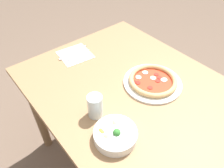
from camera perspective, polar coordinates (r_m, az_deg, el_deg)
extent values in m
plane|color=brown|center=(1.76, 5.07, -20.60)|extent=(8.00, 8.00, 0.00)
cube|color=#99724C|center=(1.13, 7.40, -3.20)|extent=(1.29, 0.92, 0.03)
cylinder|color=olive|center=(1.90, 2.40, 3.81)|extent=(0.06, 0.06, 0.75)
cylinder|color=olive|center=(1.63, -18.79, -7.47)|extent=(0.06, 0.06, 0.75)
cylinder|color=white|center=(1.19, 10.52, 0.33)|extent=(0.31, 0.31, 0.01)
torus|color=tan|center=(1.17, 10.63, 1.02)|extent=(0.26, 0.26, 0.03)
cylinder|color=red|center=(1.18, 10.57, 0.65)|extent=(0.22, 0.22, 0.01)
cylinder|color=maroon|center=(1.15, 6.81, 0.34)|extent=(0.03, 0.03, 0.00)
cylinder|color=maroon|center=(1.22, 11.52, 2.48)|extent=(0.03, 0.03, 0.00)
cylinder|color=maroon|center=(1.20, 12.32, 1.65)|extent=(0.03, 0.03, 0.00)
cylinder|color=maroon|center=(1.16, 5.66, 0.59)|extent=(0.03, 0.03, 0.00)
cylinder|color=maroon|center=(1.14, 9.94, -0.94)|extent=(0.03, 0.03, 0.00)
cylinder|color=maroon|center=(1.18, 11.82, 0.87)|extent=(0.03, 0.03, 0.00)
ellipsoid|color=silver|center=(1.19, 10.68, 1.59)|extent=(0.03, 0.03, 0.01)
ellipsoid|color=silver|center=(1.19, 6.93, 1.79)|extent=(0.03, 0.03, 0.01)
ellipsoid|color=silver|center=(1.20, 13.53, 1.14)|extent=(0.03, 0.03, 0.01)
ellipsoid|color=silver|center=(1.22, 8.66, 3.02)|extent=(0.03, 0.03, 0.01)
ellipsoid|color=silver|center=(1.19, 13.33, 1.07)|extent=(0.03, 0.03, 0.01)
cylinder|color=white|center=(0.93, 0.88, -13.16)|extent=(0.18, 0.18, 0.05)
torus|color=white|center=(0.92, 0.89, -12.51)|extent=(0.18, 0.18, 0.01)
ellipsoid|color=tan|center=(0.94, 0.86, -9.91)|extent=(0.04, 0.04, 0.02)
ellipsoid|color=tan|center=(0.90, 0.65, -14.33)|extent=(0.03, 0.04, 0.02)
ellipsoid|color=#998466|center=(0.93, 3.79, -11.98)|extent=(0.03, 0.04, 0.02)
ellipsoid|color=tan|center=(0.90, -1.46, -13.62)|extent=(0.04, 0.04, 0.02)
sphere|color=#388433|center=(0.90, 1.27, -12.55)|extent=(0.03, 0.03, 0.03)
ellipsoid|color=yellow|center=(0.92, -2.74, -12.27)|extent=(0.04, 0.02, 0.02)
cube|color=white|center=(1.39, -9.60, 7.58)|extent=(0.21, 0.21, 0.00)
cube|color=silver|center=(1.38, -8.09, 7.71)|extent=(0.02, 0.13, 0.00)
cube|color=silver|center=(1.35, -11.34, 6.12)|extent=(0.01, 0.06, 0.00)
cube|color=silver|center=(1.34, -11.23, 6.04)|extent=(0.01, 0.06, 0.00)
cube|color=silver|center=(1.34, -11.12, 5.97)|extent=(0.01, 0.06, 0.00)
cube|color=silver|center=(1.34, -11.01, 5.89)|extent=(0.01, 0.06, 0.00)
cube|color=silver|center=(1.44, -8.14, 9.16)|extent=(0.02, 0.08, 0.01)
cube|color=silver|center=(1.39, -11.49, 7.37)|extent=(0.03, 0.13, 0.00)
cylinder|color=silver|center=(0.98, -4.43, -5.77)|extent=(0.07, 0.07, 0.12)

